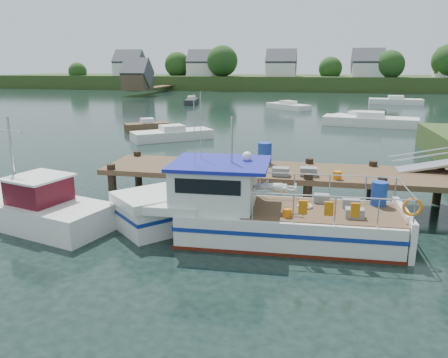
% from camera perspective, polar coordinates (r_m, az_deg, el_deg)
% --- Properties ---
extents(ground_plane, '(160.00, 160.00, 0.00)m').
position_cam_1_polar(ground_plane, '(17.46, 4.21, -3.06)').
color(ground_plane, black).
extents(far_shore, '(140.00, 42.55, 9.22)m').
position_cam_1_polar(far_shore, '(98.94, 10.63, 12.66)').
color(far_shore, '#2F441B').
rests_on(far_shore, ground).
extents(dock, '(16.60, 3.00, 4.78)m').
position_cam_1_polar(dock, '(17.37, 26.21, 2.98)').
color(dock, brown).
rests_on(dock, ground).
extents(lobster_boat, '(9.56, 3.04, 4.54)m').
position_cam_1_polar(lobster_boat, '(13.76, 3.61, -4.41)').
color(lobster_boat, silver).
rests_on(lobster_boat, ground).
extents(work_boat, '(6.97, 3.65, 3.67)m').
position_cam_1_polar(work_boat, '(16.54, -24.48, -3.31)').
color(work_boat, silver).
rests_on(work_boat, ground).
extents(moored_rowboat, '(3.66, 3.07, 1.05)m').
position_cam_1_polar(moored_rowboat, '(36.65, -9.99, 6.79)').
color(moored_rowboat, brown).
rests_on(moored_rowboat, ground).
extents(moored_far, '(7.10, 2.89, 1.18)m').
position_cam_1_polar(moored_far, '(65.08, 21.50, 9.45)').
color(moored_far, silver).
rests_on(moored_far, ground).
extents(moored_a, '(5.78, 5.06, 1.06)m').
position_cam_1_polar(moored_a, '(32.12, -6.78, 5.82)').
color(moored_a, silver).
rests_on(moored_a, ground).
extents(moored_b, '(5.16, 4.34, 1.12)m').
position_cam_1_polar(moored_b, '(42.77, 17.04, 7.53)').
color(moored_b, silver).
rests_on(moored_b, ground).
extents(moored_c, '(8.41, 4.15, 1.27)m').
position_cam_1_polar(moored_c, '(41.23, 18.54, 7.24)').
color(moored_c, silver).
rests_on(moored_c, ground).
extents(moored_d, '(5.76, 5.72, 1.03)m').
position_cam_1_polar(moored_d, '(54.52, 8.36, 9.41)').
color(moored_d, silver).
rests_on(moored_d, ground).
extents(moored_e, '(1.93, 4.31, 1.15)m').
position_cam_1_polar(moored_e, '(60.53, -4.25, 10.08)').
color(moored_e, black).
rests_on(moored_e, ground).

